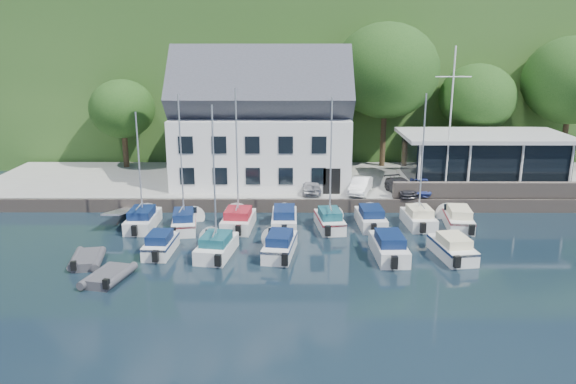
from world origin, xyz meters
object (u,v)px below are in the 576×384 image
harbor_building (262,129)px  boat_r2_2 (280,243)px  flagpole (450,122)px  boat_r1_4 (331,167)px  boat_r1_7 (458,217)px  boat_r2_0 (161,242)px  car_silver (311,185)px  car_dgrey (401,187)px  club_pavilion (482,158)px  car_blue (421,185)px  boat_r2_1 (215,187)px  boat_r1_5 (371,216)px  car_white (361,185)px  dinghy_0 (87,258)px  dinghy_1 (108,275)px  boat_r1_3 (284,217)px  boat_r1_0 (139,166)px  boat_r1_6 (422,166)px  boat_r2_3 (389,244)px  boat_r2_4 (452,246)px  boat_r1_1 (182,170)px  boat_r1_2 (237,166)px

harbor_building → boat_r2_2: 14.88m
flagpole → boat_r1_4: flagpole is taller
boat_r1_7 → boat_r2_0: bearing=-159.1°
car_silver → car_dgrey: 6.90m
club_pavilion → car_blue: bearing=-150.8°
car_silver → boat_r2_1: (-6.00, -10.64, 2.60)m
boat_r1_5 → boat_r2_0: size_ratio=1.16×
boat_r2_0 → car_white: bearing=40.6°
harbor_building → boat_r2_0: 15.55m
dinghy_0 → dinghy_1: bearing=-60.4°
car_silver → boat_r1_5: bearing=-53.1°
boat_r1_3 → boat_r1_0: bearing=-178.9°
boat_r1_6 → dinghy_0: size_ratio=2.79×
boat_r1_5 → dinghy_0: 18.49m
boat_r2_2 → boat_r2_1: bearing=-169.6°
harbor_building → boat_r1_4: size_ratio=1.68×
boat_r2_0 → harbor_building: bearing=71.7°
boat_r2_0 → car_dgrey: bearing=34.5°
boat_r2_3 → dinghy_1: boat_r2_3 is taller
boat_r2_0 → boat_r2_4: size_ratio=0.89×
boat_r1_1 → dinghy_0: (-4.47, -6.12, -3.76)m
club_pavilion → dinghy_0: bearing=-151.2°
car_blue → boat_r1_6: (-1.24, -5.04, 2.67)m
car_silver → boat_r1_6: size_ratio=0.42×
flagpole → boat_r2_4: flagpole is taller
flagpole → boat_r2_2: flagpole is taller
flagpole → car_white: bearing=-179.5°
boat_r1_0 → boat_r1_5: bearing=1.5°
boat_r1_7 → boat_r2_0: size_ratio=1.23×
car_dgrey → car_blue: 1.58m
car_white → dinghy_0: car_white is taller
boat_r1_2 → boat_r2_3: boat_r1_2 is taller
flagpole → boat_r2_0: 22.93m
boat_r1_5 → dinghy_0: bearing=-160.7°
harbor_building → car_white: (7.76, -3.72, -3.74)m
car_white → dinghy_0: 20.78m
boat_r2_0 → dinghy_1: size_ratio=1.57×
boat_r1_7 → boat_r1_5: bearing=-174.8°
boat_r1_0 → dinghy_0: 7.74m
boat_r1_1 → boat_r2_3: size_ratio=1.34×
club_pavilion → boat_r2_0: (-23.45, -13.29, -2.38)m
boat_r1_5 → boat_r1_7: 5.96m
harbor_building → car_blue: bearing=-16.3°
boat_r1_7 → boat_r2_1: 17.12m
boat_r1_1 → boat_r2_1: size_ratio=0.98×
boat_r2_0 → boat_r1_2: bearing=50.7°
boat_r1_6 → boat_r2_4: (0.73, -5.72, -3.56)m
flagpole → boat_r1_6: bearing=-121.9°
boat_r1_6 → flagpole: bearing=54.4°
car_white → car_blue: size_ratio=1.07×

